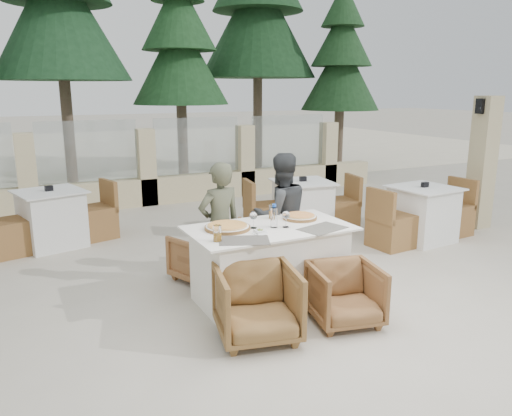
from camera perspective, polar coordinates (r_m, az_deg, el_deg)
name	(u,v)px	position (r m, az deg, el deg)	size (l,w,h in m)	color
ground	(270,298)	(5.20, 1.63, -10.29)	(80.00, 80.00, 0.00)	#BDB4A1
sand_patch	(79,151)	(18.45, -19.54, 6.16)	(30.00, 16.00, 0.01)	beige
perimeter_wall_far	(146,162)	(9.36, -12.44, 5.18)	(10.00, 0.34, 1.60)	beige
lantern_pillar	(482,163)	(8.36, 24.46, 4.72)	(0.34, 0.34, 2.00)	tan
pine_mid_left	(60,32)	(11.82, -21.49, 18.16)	(2.86, 2.86, 6.50)	#1D4424
pine_centre	(180,71)	(12.00, -8.66, 15.22)	(2.20, 2.20, 5.00)	#1F4A23
pine_mid_right	(258,37)	(13.50, 0.19, 18.98)	(2.99, 2.99, 6.80)	#193C1E
pine_far_right	(340,83)	(13.21, 9.63, 13.93)	(1.98, 1.98, 4.50)	#1D411F
dining_table	(269,264)	(5.03, 1.54, -6.43)	(1.60, 0.90, 0.77)	white
placemat_near_left	(244,240)	(4.48, -1.36, -3.71)	(0.45, 0.30, 0.00)	#59544C
placemat_near_right	(323,228)	(4.90, 7.63, -2.33)	(0.45, 0.30, 0.00)	#635F55
pizza_left	(227,226)	(4.84, -3.29, -2.11)	(0.44, 0.44, 0.06)	orange
pizza_right	(300,217)	(5.23, 5.03, -1.01)	(0.35, 0.35, 0.05)	#DA591D
water_bottle	(274,216)	(4.87, 2.07, -0.89)	(0.07, 0.07, 0.24)	#ADD1E3
wine_glass_centre	(253,219)	(4.85, -0.29, -1.28)	(0.08, 0.08, 0.18)	white
wine_glass_near	(286,218)	(4.89, 3.44, -1.18)	(0.08, 0.08, 0.18)	silver
beer_glass_left	(217,233)	(4.45, -4.44, -2.90)	(0.07, 0.07, 0.15)	orange
beer_glass_right	(273,211)	(5.22, 1.90, -0.40)	(0.08, 0.08, 0.15)	orange
olive_dish	(260,231)	(4.69, 0.48, -2.68)	(0.11, 0.11, 0.04)	white
armchair_far_left	(202,256)	(5.64, -6.22, -5.53)	(0.57, 0.59, 0.54)	#905D34
armchair_far_right	(269,245)	(5.91, 1.54, -4.20)	(0.65, 0.66, 0.60)	#945D35
armchair_near_left	(257,303)	(4.32, 0.14, -10.86)	(0.67, 0.69, 0.63)	brown
armchair_near_right	(345,294)	(4.67, 10.16, -9.68)	(0.59, 0.61, 0.55)	brown
diner_left	(220,226)	(5.31, -4.17, -2.03)	(0.50, 0.33, 1.36)	#4A4D38
diner_right	(281,216)	(5.61, 2.84, -0.87)	(0.69, 0.54, 1.42)	#35383A
bg_table_a	(52,219)	(7.29, -22.30, -1.15)	(1.64, 0.82, 0.77)	silver
bg_table_b	(302,207)	(7.48, 5.32, 0.16)	(1.64, 0.82, 0.77)	white
bg_table_c	(423,214)	(7.38, 18.50, -0.66)	(1.64, 0.82, 0.77)	silver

